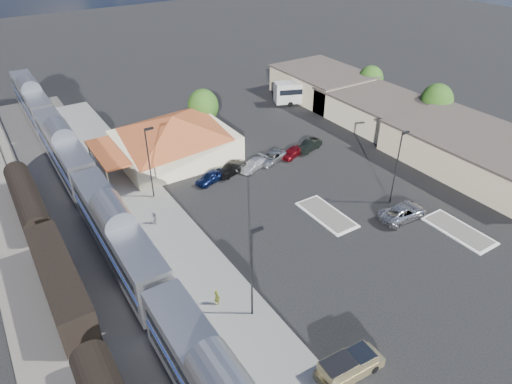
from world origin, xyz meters
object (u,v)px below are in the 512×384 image
station_depot (174,137)px  suv (403,212)px  coach_bus (309,90)px  pickup_truck (350,366)px

station_depot → suv: 31.11m
coach_bus → suv: bearing=179.9°
station_depot → coach_bus: 29.34m
coach_bus → station_depot: bearing=124.5°
suv → pickup_truck: bearing=122.6°
station_depot → pickup_truck: (-3.42, -38.74, -2.27)m
pickup_truck → suv: 22.10m
station_depot → coach_bus: (28.56, 6.63, -0.87)m
suv → coach_bus: size_ratio=0.48×
pickup_truck → station_depot: bearing=-2.3°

